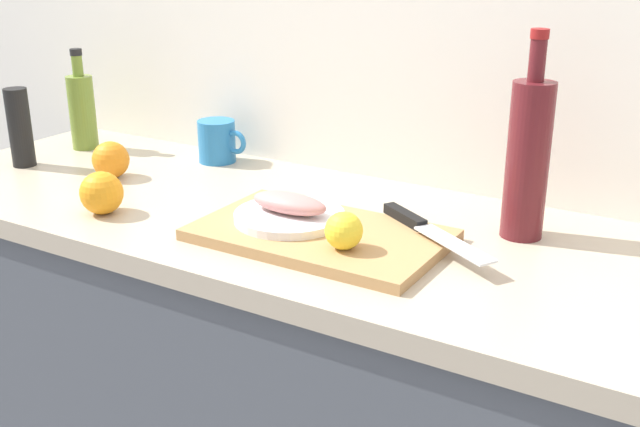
# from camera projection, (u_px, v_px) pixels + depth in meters

# --- Properties ---
(back_wall) EXTENTS (3.20, 0.05, 2.50)m
(back_wall) POSITION_uv_depth(u_px,v_px,m) (429.00, 16.00, 1.54)
(back_wall) COLOR white
(back_wall) RESTS_ON ground_plane
(cutting_board) EXTENTS (0.43, 0.26, 0.02)m
(cutting_board) POSITION_uv_depth(u_px,v_px,m) (320.00, 235.00, 1.34)
(cutting_board) COLOR tan
(cutting_board) RESTS_ON kitchen_counter
(white_plate) EXTENTS (0.20, 0.20, 0.01)m
(white_plate) POSITION_uv_depth(u_px,v_px,m) (289.00, 216.00, 1.37)
(white_plate) COLOR white
(white_plate) RESTS_ON cutting_board
(fish_fillet) EXTENTS (0.15, 0.06, 0.04)m
(fish_fillet) POSITION_uv_depth(u_px,v_px,m) (289.00, 203.00, 1.37)
(fish_fillet) COLOR tan
(fish_fillet) RESTS_ON white_plate
(chef_knife) EXTENTS (0.26, 0.18, 0.02)m
(chef_knife) POSITION_uv_depth(u_px,v_px,m) (422.00, 226.00, 1.33)
(chef_knife) COLOR silver
(chef_knife) RESTS_ON cutting_board
(lemon_0) EXTENTS (0.06, 0.06, 0.06)m
(lemon_0) POSITION_uv_depth(u_px,v_px,m) (344.00, 231.00, 1.24)
(lemon_0) COLOR yellow
(lemon_0) RESTS_ON cutting_board
(olive_oil_bottle) EXTENTS (0.06, 0.06, 0.25)m
(olive_oil_bottle) POSITION_uv_depth(u_px,v_px,m) (82.00, 110.00, 1.88)
(olive_oil_bottle) COLOR olive
(olive_oil_bottle) RESTS_ON kitchen_counter
(wine_bottle) EXTENTS (0.07, 0.07, 0.36)m
(wine_bottle) POSITION_uv_depth(u_px,v_px,m) (528.00, 157.00, 1.31)
(wine_bottle) COLOR #59191E
(wine_bottle) RESTS_ON kitchen_counter
(coffee_mug_0) EXTENTS (0.13, 0.09, 0.10)m
(coffee_mug_0) POSITION_uv_depth(u_px,v_px,m) (218.00, 141.00, 1.79)
(coffee_mug_0) COLOR #2672B2
(coffee_mug_0) RESTS_ON kitchen_counter
(orange_1) EXTENTS (0.08, 0.08, 0.08)m
(orange_1) POSITION_uv_depth(u_px,v_px,m) (102.00, 193.00, 1.46)
(orange_1) COLOR orange
(orange_1) RESTS_ON kitchen_counter
(orange_2) EXTENTS (0.08, 0.08, 0.08)m
(orange_2) POSITION_uv_depth(u_px,v_px,m) (112.00, 159.00, 1.67)
(orange_2) COLOR orange
(orange_2) RESTS_ON kitchen_counter
(pepper_mill) EXTENTS (0.05, 0.05, 0.18)m
(pepper_mill) POSITION_uv_depth(u_px,v_px,m) (20.00, 128.00, 1.74)
(pepper_mill) COLOR black
(pepper_mill) RESTS_ON kitchen_counter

